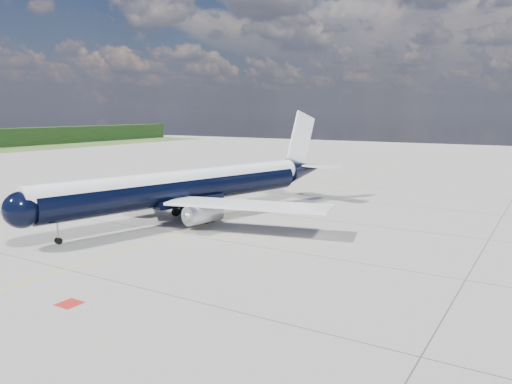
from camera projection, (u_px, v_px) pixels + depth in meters
The scene contains 4 objects.
ground at pixel (268, 205), 72.59m from camera, with size 320.00×320.00×0.00m, color gray.
taxiway_centerline at pixel (250, 211), 68.38m from camera, with size 0.16×160.00×0.01m, color #E7B20C.
red_marking at pixel (69, 304), 35.38m from camera, with size 1.60×1.60×0.01m, color maroon.
main_airliner at pixel (192, 186), 62.57m from camera, with size 37.62×46.56×13.65m.
Camera 1 is at (35.64, -31.85, 13.48)m, focal length 35.00 mm.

